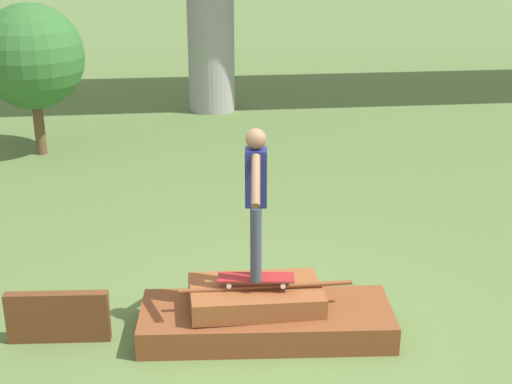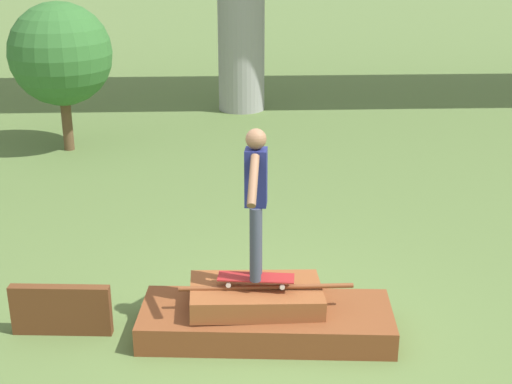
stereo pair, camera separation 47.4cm
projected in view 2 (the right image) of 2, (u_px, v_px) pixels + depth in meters
The scene contains 6 objects.
ground_plane at pixel (266, 334), 7.80m from camera, with size 80.00×80.00×0.00m, color #567038.
scrap_pile at pixel (264, 315), 7.74m from camera, with size 2.79×1.19×0.60m.
scrap_plank_loose at pixel (61, 310), 7.72m from camera, with size 1.09×0.20×0.57m.
skateboard at pixel (256, 278), 7.58m from camera, with size 0.84×0.32×0.09m.
skater at pixel (256, 194), 7.25m from camera, with size 0.24×1.20×1.63m.
tree_behind_left at pixel (61, 54), 13.57m from camera, with size 1.97×1.97×2.89m.
Camera 2 is at (-0.41, -6.75, 4.19)m, focal length 50.00 mm.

